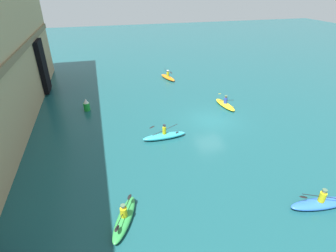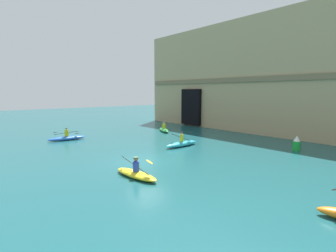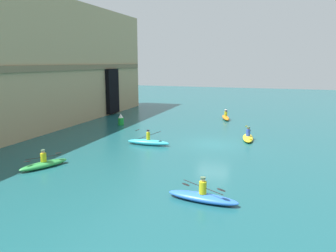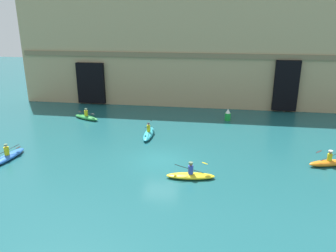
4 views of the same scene
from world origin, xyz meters
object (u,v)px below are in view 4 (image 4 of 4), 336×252
kayak_yellow (191,175)px  kayak_cyan (149,134)px  marker_buoy (228,115)px  kayak_green (86,117)px  kayak_orange (329,162)px  kayak_blue (8,157)px

kayak_yellow → kayak_cyan: kayak_cyan is taller
marker_buoy → kayak_green: bearing=-172.5°
kayak_orange → kayak_green: bearing=141.7°
marker_buoy → kayak_blue: bearing=-142.4°
kayak_blue → kayak_orange: size_ratio=1.18×
kayak_orange → kayak_green: (-20.91, 7.93, -0.02)m
kayak_cyan → kayak_yellow: bearing=28.1°
kayak_green → kayak_orange: bearing=3.3°
kayak_yellow → kayak_cyan: bearing=114.2°
kayak_orange → kayak_green: 22.37m
kayak_cyan → kayak_green: (-7.31, 3.98, -0.01)m
kayak_yellow → kayak_cyan: 8.46m
kayak_cyan → kayak_blue: bearing=-57.1°
kayak_orange → kayak_cyan: kayak_cyan is taller
kayak_cyan → kayak_green: bearing=-121.0°
kayak_blue → marker_buoy: size_ratio=2.93×
kayak_yellow → kayak_orange: 9.87m
kayak_yellow → kayak_blue: size_ratio=0.91×
kayak_orange → marker_buoy: 11.89m
kayak_green → marker_buoy: size_ratio=2.61×
kayak_blue → kayak_green: kayak_blue is taller
kayak_green → marker_buoy: bearing=31.5°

